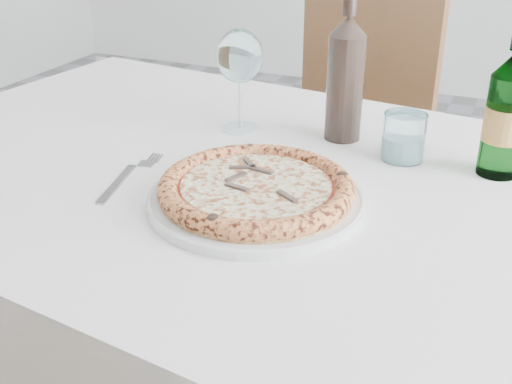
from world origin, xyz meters
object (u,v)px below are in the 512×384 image
(chair_far, at_px, (349,144))
(pizza, at_px, (256,188))
(plate, at_px, (256,199))
(wine_bottle, at_px, (345,77))
(wine_glass, at_px, (240,58))
(tumbler, at_px, (403,140))
(dining_table, at_px, (280,223))
(beer_bottle, at_px, (506,115))

(chair_far, xyz_separation_m, pizza, (0.08, -0.83, 0.25))
(plate, relative_size, wine_bottle, 1.18)
(chair_far, height_order, plate, chair_far)
(chair_far, distance_m, wine_glass, 0.67)
(tumbler, bearing_deg, dining_table, -136.08)
(pizza, xyz_separation_m, beer_bottle, (0.32, 0.26, 0.07))
(plate, bearing_deg, chair_far, 95.77)
(tumbler, relative_size, wine_bottle, 0.30)
(dining_table, distance_m, beer_bottle, 0.40)
(plate, bearing_deg, tumbler, 57.72)
(pizza, bearing_deg, tumbler, 57.72)
(plate, xyz_separation_m, pizza, (-0.00, -0.00, 0.02))
(beer_bottle, bearing_deg, wine_bottle, 169.11)
(tumbler, bearing_deg, wine_bottle, 156.13)
(dining_table, relative_size, wine_bottle, 6.02)
(tumbler, bearing_deg, beer_bottle, 0.40)
(dining_table, distance_m, wine_glass, 0.32)
(beer_bottle, relative_size, wine_bottle, 0.94)
(beer_bottle, bearing_deg, tumbler, -179.60)
(beer_bottle, distance_m, wine_bottle, 0.28)
(chair_far, bearing_deg, beer_bottle, -55.23)
(chair_far, bearing_deg, pizza, -84.23)
(wine_bottle, bearing_deg, chair_far, 103.22)
(dining_table, xyz_separation_m, beer_bottle, (0.32, 0.16, 0.18))
(dining_table, bearing_deg, chair_far, 96.55)
(dining_table, xyz_separation_m, chair_far, (-0.08, 0.73, -0.14))
(wine_glass, relative_size, tumbler, 2.35)
(dining_table, bearing_deg, beer_bottle, 26.39)
(pizza, height_order, beer_bottle, beer_bottle)
(pizza, bearing_deg, beer_bottle, 39.13)
(chair_far, distance_m, tumbler, 0.68)
(wine_glass, bearing_deg, tumbler, -3.85)
(chair_far, bearing_deg, wine_glass, -97.09)
(chair_far, xyz_separation_m, tumbler, (0.25, -0.58, 0.26))
(plate, distance_m, wine_bottle, 0.33)
(wine_glass, bearing_deg, dining_table, -49.08)
(wine_bottle, bearing_deg, plate, -97.11)
(wine_glass, distance_m, tumbler, 0.33)
(chair_far, height_order, wine_bottle, wine_bottle)
(pizza, relative_size, beer_bottle, 1.14)
(wine_bottle, bearing_deg, pizza, -97.11)
(dining_table, distance_m, tumbler, 0.25)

